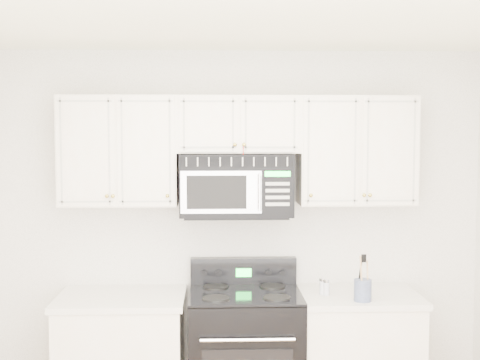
{
  "coord_description": "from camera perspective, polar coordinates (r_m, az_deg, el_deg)",
  "views": [
    {
      "loc": [
        -0.16,
        -3.03,
        2.04
      ],
      "look_at": [
        0.0,
        1.3,
        1.71
      ],
      "focal_mm": 50.0,
      "sensor_mm": 36.0,
      "label": 1
    }
  ],
  "objects": [
    {
      "name": "utensil_crock",
      "position": [
        4.49,
        10.43,
        -9.18
      ],
      "size": [
        0.11,
        0.11,
        0.31
      ],
      "color": "#4D5C82",
      "rests_on": "base_cabinet_right"
    },
    {
      "name": "room",
      "position": [
        3.13,
        0.91,
        -9.37
      ],
      "size": [
        3.51,
        3.51,
        2.61
      ],
      "color": "#9C794E",
      "rests_on": "ground"
    },
    {
      "name": "range",
      "position": [
        4.73,
        0.44,
        -14.88
      ],
      "size": [
        0.76,
        0.69,
        1.12
      ],
      "color": "black",
      "rests_on": "ground"
    },
    {
      "name": "shaker_pepper",
      "position": [
        4.63,
        7.07,
        -8.99
      ],
      "size": [
        0.05,
        0.05,
        0.11
      ],
      "color": "#B2B3C2",
      "rests_on": "base_cabinet_right"
    },
    {
      "name": "microwave",
      "position": [
        4.6,
        -0.34,
        -0.38
      ],
      "size": [
        0.77,
        0.43,
        0.42
      ],
      "color": "black",
      "rests_on": "ground"
    },
    {
      "name": "upper_cabinets",
      "position": [
        4.62,
        -0.13,
        3.01
      ],
      "size": [
        2.44,
        0.37,
        0.75
      ],
      "color": "white",
      "rests_on": "ground"
    },
    {
      "name": "shaker_salt",
      "position": [
        4.61,
        7.39,
        -9.07
      ],
      "size": [
        0.04,
        0.04,
        0.11
      ],
      "color": "#B2B3C2",
      "rests_on": "base_cabinet_right"
    }
  ]
}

